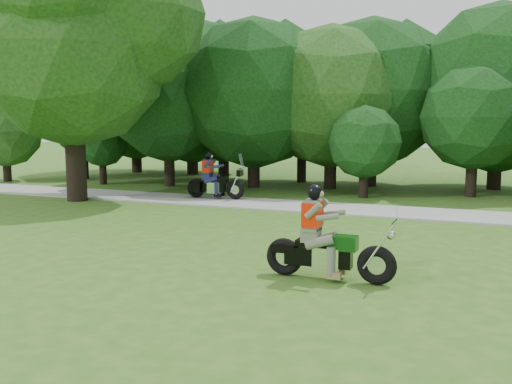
% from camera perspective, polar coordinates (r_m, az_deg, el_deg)
% --- Properties ---
extents(ground, '(100.00, 100.00, 0.00)m').
position_cam_1_polar(ground, '(9.76, 6.41, -9.16)').
color(ground, '#31621C').
rests_on(ground, ground).
extents(walkway, '(60.00, 2.20, 0.06)m').
position_cam_1_polar(walkway, '(17.42, 13.77, -1.96)').
color(walkway, '#979792').
rests_on(walkway, ground).
extents(tree_line, '(38.71, 12.02, 7.84)m').
position_cam_1_polar(tree_line, '(23.87, 11.23, 9.20)').
color(tree_line, black).
rests_on(tree_line, ground).
extents(big_tree_west, '(8.64, 6.56, 9.96)m').
position_cam_1_polar(big_tree_west, '(20.80, -17.48, 15.22)').
color(big_tree_west, black).
rests_on(big_tree_west, ground).
extents(chopper_motorcycle, '(2.30, 0.61, 1.65)m').
position_cam_1_polar(chopper_motorcycle, '(9.93, 6.72, -5.26)').
color(chopper_motorcycle, black).
rests_on(chopper_motorcycle, ground).
extents(touring_motorcycle, '(2.11, 0.71, 1.61)m').
position_cam_1_polar(touring_motorcycle, '(19.68, -4.44, 1.06)').
color(touring_motorcycle, black).
rests_on(touring_motorcycle, walkway).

